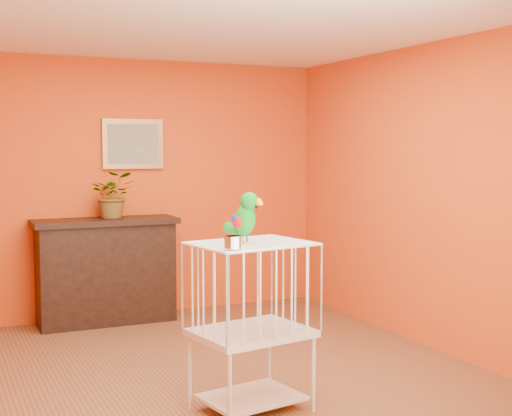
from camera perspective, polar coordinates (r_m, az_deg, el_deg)
name	(u,v)px	position (r m, az deg, el deg)	size (l,w,h in m)	color
ground	(214,378)	(5.47, -3.40, -13.42)	(4.50, 4.50, 0.00)	brown
room_shell	(213,165)	(5.19, -3.49, 3.42)	(4.50, 4.50, 4.50)	#C94913
console_cabinet	(106,271)	(7.12, -11.92, -4.94)	(1.38, 0.50, 1.03)	black
potted_plant	(114,200)	(7.04, -11.29, 0.61)	(0.41, 0.46, 0.36)	#26722D
framed_picture	(133,144)	(7.30, -9.81, 5.08)	(0.62, 0.04, 0.50)	#BC8643
birdcage	(251,324)	(4.67, -0.37, -9.28)	(0.80, 0.66, 1.10)	silver
feed_cup	(233,242)	(4.26, -1.85, -2.77)	(0.11, 0.11, 0.08)	silver
parrot	(245,217)	(4.57, -0.89, -0.71)	(0.22, 0.28, 0.33)	#59544C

